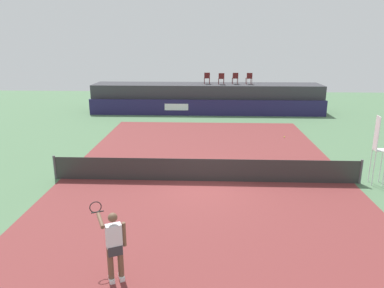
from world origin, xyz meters
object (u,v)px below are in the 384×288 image
Objects in this scene: spectator_chair_center at (235,78)px; umpire_chair at (378,146)px; tennis_player at (114,244)px; tennis_ball at (284,137)px; spectator_chair_right at (249,78)px; net_post_far at (361,172)px; spectator_chair_left at (221,78)px; net_post_near at (55,167)px; spectator_chair_far_left at (207,78)px.

umpire_chair is (4.48, -15.29, -1.11)m from spectator_chair_center.
tennis_player is 26.03× the size of tennis_ball.
spectator_chair_right is 0.89× the size of net_post_far.
net_post_far is at bearing -79.28° from spectator_chair_right.
net_post_far is at bearing 38.01° from tennis_player.
spectator_chair_left is 1.16m from spectator_chair_center.
tennis_ball is at bearing 102.37° from net_post_far.
spectator_chair_right reaches higher than tennis_ball.
net_post_near is at bearing -121.99° from spectator_chair_right.
umpire_chair is at bearing -69.50° from spectator_chair_left.
spectator_chair_far_left is at bearing 178.14° from spectator_chair_right.
spectator_chair_left reaches higher than tennis_ball.
spectator_chair_right reaches higher than net_post_far.
spectator_chair_right is 0.89× the size of net_post_near.
tennis_player is at bearing -103.98° from spectator_chair_right.
spectator_chair_left is 2.21m from spectator_chair_right.
spectator_chair_left reaches higher than umpire_chair.
spectator_chair_far_left reaches higher than umpire_chair.
spectator_chair_far_left and spectator_chair_right have the same top height.
net_post_near is at bearing 180.00° from net_post_far.
net_post_far is 0.56× the size of tennis_player.
tennis_ball is (10.83, 7.14, -0.46)m from net_post_near.
spectator_chair_far_left is at bearing 160.88° from spectator_chair_left.
tennis_player is at bearing -116.27° from tennis_ball.
spectator_chair_center is (1.10, 0.34, 0.00)m from spectator_chair_left.
spectator_chair_center is 1.09m from spectator_chair_right.
spectator_chair_center is 0.32× the size of umpire_chair.
spectator_chair_left is at bearing 63.91° from net_post_near.
net_post_near reaches higher than tennis_ball.
net_post_far is (6.20, -15.34, -2.19)m from spectator_chair_far_left.
spectator_chair_far_left is 21.99m from tennis_player.
net_post_far is at bearing 0.00° from net_post_near.
tennis_ball is (4.63, -8.20, -2.66)m from spectator_chair_far_left.
net_post_near is (-6.20, -15.34, -2.19)m from spectator_chair_far_left.
spectator_chair_center reaches higher than net_post_far.
umpire_chair is (3.40, -15.23, -1.11)m from spectator_chair_right.
spectator_chair_right is at bearing -1.86° from spectator_chair_far_left.
tennis_player is at bearing -95.48° from spectator_chair_far_left.
tennis_player is at bearing -98.52° from spectator_chair_left.
umpire_chair is at bearing -73.76° from tennis_ball.
spectator_chair_far_left is 16.69m from net_post_near.
spectator_chair_center is 0.89× the size of net_post_far.
spectator_chair_left is 13.06× the size of tennis_ball.
tennis_player is (4.11, -6.48, 0.46)m from net_post_near.
umpire_chair reaches higher than net_post_near.
tennis_ball is at bearing -65.80° from spectator_chair_left.
tennis_player is (-3.21, -21.43, -1.73)m from spectator_chair_left.
spectator_chair_left reaches higher than net_post_far.
tennis_ball is (-1.57, 7.14, -0.46)m from net_post_far.
spectator_chair_left is 21.74m from tennis_player.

